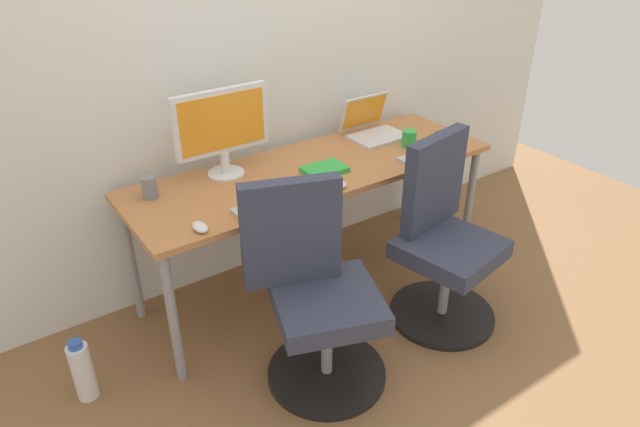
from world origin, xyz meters
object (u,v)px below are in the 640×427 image
(office_chair_left, at_px, (315,296))
(coffee_mug, at_px, (409,139))
(office_chair_right, at_px, (443,242))
(open_laptop, at_px, (372,126))
(desktop_monitor, at_px, (222,127))
(water_bottle_on_floor, at_px, (82,371))

(office_chair_left, bearing_deg, coffee_mug, 27.36)
(office_chair_left, xyz_separation_m, office_chair_right, (0.77, 0.00, 0.00))
(open_laptop, bearing_deg, office_chair_left, -140.67)
(office_chair_right, bearing_deg, desktop_monitor, 136.56)
(office_chair_left, xyz_separation_m, water_bottle_on_floor, (-0.91, 0.44, -0.28))
(water_bottle_on_floor, height_order, coffee_mug, coffee_mug)
(office_chair_right, height_order, coffee_mug, office_chair_right)
(office_chair_left, distance_m, open_laptop, 1.22)
(office_chair_left, relative_size, office_chair_right, 1.00)
(coffee_mug, bearing_deg, office_chair_right, -111.63)
(office_chair_left, xyz_separation_m, coffee_mug, (0.96, 0.50, 0.34))
(office_chair_right, height_order, water_bottle_on_floor, office_chair_right)
(office_chair_left, bearing_deg, water_bottle_on_floor, 154.26)
(open_laptop, bearing_deg, office_chair_right, -100.44)
(office_chair_right, distance_m, desktop_monitor, 1.21)
(office_chair_left, height_order, coffee_mug, office_chair_left)
(water_bottle_on_floor, xyz_separation_m, coffee_mug, (1.87, 0.06, 0.61))
(desktop_monitor, bearing_deg, coffee_mug, -14.22)
(office_chair_left, relative_size, coffee_mug, 10.22)
(desktop_monitor, bearing_deg, open_laptop, -0.53)
(office_chair_left, distance_m, coffee_mug, 1.14)
(desktop_monitor, xyz_separation_m, open_laptop, (0.92, -0.01, -0.20))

